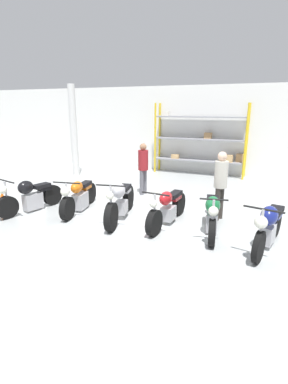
{
  "coord_description": "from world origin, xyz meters",
  "views": [
    {
      "loc": [
        2.78,
        -6.2,
        2.74
      ],
      "look_at": [
        0.0,
        0.4,
        0.7
      ],
      "focal_mm": 28.0,
      "sensor_mm": 36.0,
      "label": 1
    }
  ],
  "objects_px": {
    "motorcycle_black": "(30,196)",
    "motorcycle_blue": "(269,225)",
    "person_browsing": "(221,180)",
    "traffic_cone": "(3,200)",
    "motorcycle_green": "(212,214)",
    "motorcycle_orange": "(79,196)",
    "motorcycle_silver": "(120,201)",
    "shelving_rack": "(201,140)",
    "motorcycle_red": "(168,208)",
    "person_near_rack": "(143,165)"
  },
  "relations": [
    {
      "from": "motorcycle_black",
      "to": "motorcycle_blue",
      "type": "bearing_deg",
      "value": 104.75
    },
    {
      "from": "person_browsing",
      "to": "motorcycle_black",
      "type": "bearing_deg",
      "value": 36.05
    },
    {
      "from": "traffic_cone",
      "to": "motorcycle_green",
      "type": "bearing_deg",
      "value": 6.86
    },
    {
      "from": "motorcycle_orange",
      "to": "motorcycle_silver",
      "type": "xyz_separation_m",
      "value": [
        1.32,
        -0.13,
        0.06
      ]
    },
    {
      "from": "shelving_rack",
      "to": "person_browsing",
      "type": "distance_m",
      "value": 5.28
    },
    {
      "from": "motorcycle_orange",
      "to": "motorcycle_black",
      "type": "bearing_deg",
      "value": -75.37
    },
    {
      "from": "motorcycle_green",
      "to": "motorcycle_blue",
      "type": "relative_size",
      "value": 0.97
    },
    {
      "from": "motorcycle_orange",
      "to": "person_browsing",
      "type": "relative_size",
      "value": 1.19
    },
    {
      "from": "shelving_rack",
      "to": "motorcycle_orange",
      "type": "xyz_separation_m",
      "value": [
        -1.99,
        -5.84,
        -1.02
      ]
    },
    {
      "from": "motorcycle_orange",
      "to": "traffic_cone",
      "type": "bearing_deg",
      "value": -79.24
    },
    {
      "from": "motorcycle_black",
      "to": "motorcycle_red",
      "type": "relative_size",
      "value": 0.93
    },
    {
      "from": "person_near_rack",
      "to": "motorcycle_green",
      "type": "bearing_deg",
      "value": 151.48
    },
    {
      "from": "shelving_rack",
      "to": "person_near_rack",
      "type": "relative_size",
      "value": 2.29
    },
    {
      "from": "motorcycle_orange",
      "to": "person_near_rack",
      "type": "xyz_separation_m",
      "value": [
        0.95,
        2.2,
        0.56
      ]
    },
    {
      "from": "traffic_cone",
      "to": "motorcycle_silver",
      "type": "bearing_deg",
      "value": 10.61
    },
    {
      "from": "shelving_rack",
      "to": "person_browsing",
      "type": "height_order",
      "value": "shelving_rack"
    },
    {
      "from": "motorcycle_silver",
      "to": "person_near_rack",
      "type": "bearing_deg",
      "value": 178.13
    },
    {
      "from": "motorcycle_silver",
      "to": "motorcycle_blue",
      "type": "relative_size",
      "value": 1.08
    },
    {
      "from": "person_near_rack",
      "to": "motorcycle_blue",
      "type": "bearing_deg",
      "value": 157.64
    },
    {
      "from": "shelving_rack",
      "to": "motorcycle_orange",
      "type": "height_order",
      "value": "shelving_rack"
    },
    {
      "from": "motorcycle_red",
      "to": "motorcycle_green",
      "type": "relative_size",
      "value": 1.06
    },
    {
      "from": "person_near_rack",
      "to": "person_browsing",
      "type": "bearing_deg",
      "value": 164.91
    },
    {
      "from": "person_near_rack",
      "to": "traffic_cone",
      "type": "height_order",
      "value": "person_near_rack"
    },
    {
      "from": "motorcycle_silver",
      "to": "person_near_rack",
      "type": "xyz_separation_m",
      "value": [
        -0.37,
        2.33,
        0.49
      ]
    },
    {
      "from": "motorcycle_blue",
      "to": "motorcycle_red",
      "type": "bearing_deg",
      "value": -89.34
    },
    {
      "from": "shelving_rack",
      "to": "motorcycle_green",
      "type": "relative_size",
      "value": 1.9
    },
    {
      "from": "motorcycle_red",
      "to": "motorcycle_black",
      "type": "bearing_deg",
      "value": -76.75
    },
    {
      "from": "motorcycle_silver",
      "to": "motorcycle_blue",
      "type": "height_order",
      "value": "motorcycle_silver"
    },
    {
      "from": "motorcycle_green",
      "to": "motorcycle_blue",
      "type": "distance_m",
      "value": 1.24
    },
    {
      "from": "shelving_rack",
      "to": "motorcycle_red",
      "type": "xyz_separation_m",
      "value": [
        0.53,
        -5.83,
        -1.01
      ]
    },
    {
      "from": "person_near_rack",
      "to": "traffic_cone",
      "type": "bearing_deg",
      "value": 57.46
    },
    {
      "from": "motorcycle_silver",
      "to": "person_near_rack",
      "type": "distance_m",
      "value": 2.41
    },
    {
      "from": "motorcycle_silver",
      "to": "motorcycle_green",
      "type": "bearing_deg",
      "value": 80.4
    },
    {
      "from": "traffic_cone",
      "to": "shelving_rack",
      "type": "bearing_deg",
      "value": 58.95
    },
    {
      "from": "person_browsing",
      "to": "motorcycle_silver",
      "type": "bearing_deg",
      "value": 42.97
    },
    {
      "from": "person_near_rack",
      "to": "traffic_cone",
      "type": "relative_size",
      "value": 2.98
    },
    {
      "from": "shelving_rack",
      "to": "motorcycle_orange",
      "type": "bearing_deg",
      "value": -108.78
    },
    {
      "from": "shelving_rack",
      "to": "motorcycle_silver",
      "type": "distance_m",
      "value": 6.09
    },
    {
      "from": "motorcycle_black",
      "to": "motorcycle_blue",
      "type": "xyz_separation_m",
      "value": [
        5.96,
        0.1,
        0.07
      ]
    },
    {
      "from": "shelving_rack",
      "to": "motorcycle_silver",
      "type": "xyz_separation_m",
      "value": [
        -0.66,
        -5.97,
        -0.95
      ]
    },
    {
      "from": "motorcycle_silver",
      "to": "person_browsing",
      "type": "bearing_deg",
      "value": 102.02
    },
    {
      "from": "motorcycle_green",
      "to": "motorcycle_blue",
      "type": "bearing_deg",
      "value": 62.24
    },
    {
      "from": "traffic_cone",
      "to": "motorcycle_orange",
      "type": "bearing_deg",
      "value": 20.76
    },
    {
      "from": "traffic_cone",
      "to": "person_browsing",
      "type": "bearing_deg",
      "value": 15.81
    },
    {
      "from": "shelving_rack",
      "to": "motorcycle_blue",
      "type": "bearing_deg",
      "value": -66.09
    },
    {
      "from": "shelving_rack",
      "to": "motorcycle_black",
      "type": "relative_size",
      "value": 1.93
    },
    {
      "from": "shelving_rack",
      "to": "motorcycle_red",
      "type": "distance_m",
      "value": 5.94
    },
    {
      "from": "motorcycle_orange",
      "to": "person_browsing",
      "type": "xyz_separation_m",
      "value": [
        3.6,
        0.83,
        0.6
      ]
    },
    {
      "from": "motorcycle_green",
      "to": "person_browsing",
      "type": "distance_m",
      "value": 1.08
    },
    {
      "from": "motorcycle_silver",
      "to": "traffic_cone",
      "type": "relative_size",
      "value": 3.97
    }
  ]
}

